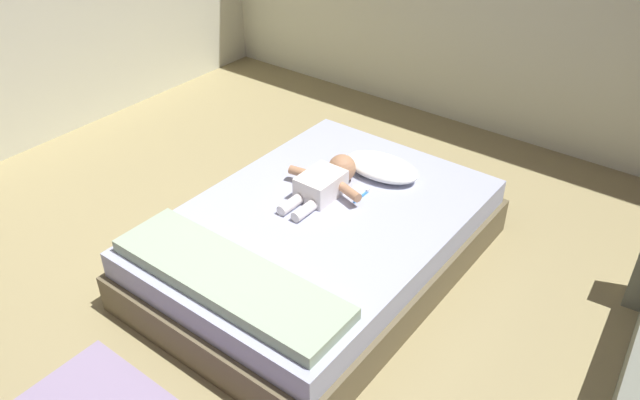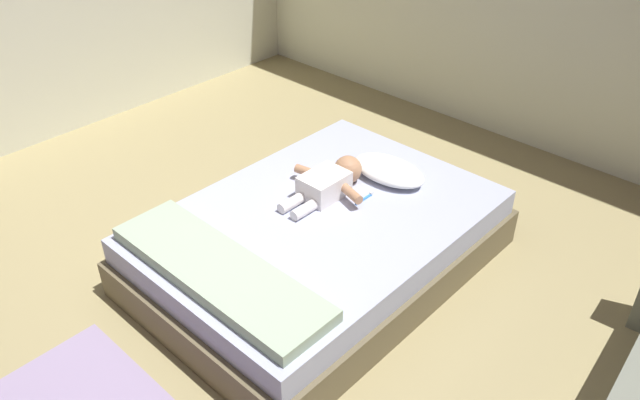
{
  "view_description": "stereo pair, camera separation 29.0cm",
  "coord_description": "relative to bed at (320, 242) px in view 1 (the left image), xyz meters",
  "views": [
    {
      "loc": [
        1.61,
        -1.68,
        2.49
      ],
      "look_at": [
        -0.18,
        0.65,
        0.49
      ],
      "focal_mm": 35.05,
      "sensor_mm": 36.0,
      "label": 1
    },
    {
      "loc": [
        1.83,
        -1.5,
        2.49
      ],
      "look_at": [
        -0.18,
        0.65,
        0.49
      ],
      "focal_mm": 35.05,
      "sensor_mm": 36.0,
      "label": 2
    }
  ],
  "objects": [
    {
      "name": "bed",
      "position": [
        0.0,
        0.0,
        0.0
      ],
      "size": [
        1.48,
        2.08,
        0.39
      ],
      "color": "brown",
      "rests_on": "ground_plane"
    },
    {
      "name": "blanket",
      "position": [
        0.0,
        -0.75,
        0.24
      ],
      "size": [
        1.33,
        0.39,
        0.07
      ],
      "color": "#A2B89B",
      "rests_on": "bed"
    },
    {
      "name": "ground_plane",
      "position": [
        0.18,
        -0.65,
        -0.19
      ],
      "size": [
        8.0,
        8.0,
        0.0
      ],
      "primitive_type": "plane",
      "color": "#9C8D5E"
    },
    {
      "name": "toothbrush",
      "position": [
        0.09,
        0.3,
        0.21
      ],
      "size": [
        0.01,
        0.16,
        0.02
      ],
      "color": "#398CEB",
      "rests_on": "bed"
    },
    {
      "name": "baby",
      "position": [
        -0.12,
        0.21,
        0.27
      ],
      "size": [
        0.53,
        0.62,
        0.17
      ],
      "color": "white",
      "rests_on": "bed"
    },
    {
      "name": "pillow",
      "position": [
        0.04,
        0.59,
        0.25
      ],
      "size": [
        0.51,
        0.3,
        0.1
      ],
      "color": "white",
      "rests_on": "bed"
    }
  ]
}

